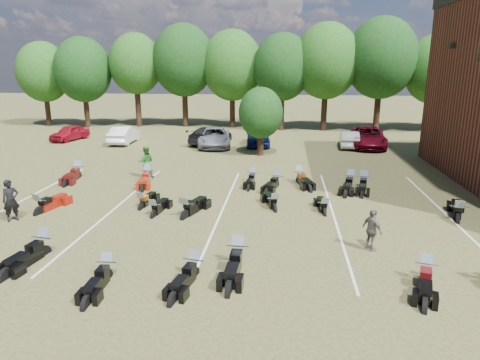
# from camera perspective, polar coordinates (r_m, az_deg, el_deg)

# --- Properties ---
(ground) EXTENTS (160.00, 160.00, 0.00)m
(ground) POSITION_cam_1_polar(r_m,az_deg,el_deg) (16.62, 6.47, -7.82)
(ground) COLOR brown
(ground) RESTS_ON ground
(car_0) EXTENTS (2.48, 4.15, 1.32)m
(car_0) POSITION_cam_1_polar(r_m,az_deg,el_deg) (40.53, -21.75, 5.87)
(car_0) COLOR maroon
(car_0) RESTS_ON ground
(car_1) EXTENTS (1.71, 4.51, 1.47)m
(car_1) POSITION_cam_1_polar(r_m,az_deg,el_deg) (37.54, -15.16, 5.87)
(car_1) COLOR silver
(car_1) RESTS_ON ground
(car_2) EXTENTS (3.34, 5.78, 1.52)m
(car_2) POSITION_cam_1_polar(r_m,az_deg,el_deg) (34.83, -3.46, 5.72)
(car_2) COLOR gray
(car_2) RESTS_ON ground
(car_3) EXTENTS (3.58, 5.38, 1.45)m
(car_3) POSITION_cam_1_polar(r_m,az_deg,el_deg) (36.09, -3.95, 5.98)
(car_3) COLOR black
(car_3) RESTS_ON ground
(car_4) EXTENTS (2.23, 4.79, 1.59)m
(car_4) POSITION_cam_1_polar(r_m,az_deg,el_deg) (35.34, 2.43, 5.93)
(car_4) COLOR #0C1756
(car_4) RESTS_ON ground
(car_5) EXTENTS (1.74, 4.12, 1.32)m
(car_5) POSITION_cam_1_polar(r_m,az_deg,el_deg) (35.56, 14.36, 5.31)
(car_5) COLOR #A5A4A0
(car_5) RESTS_ON ground
(car_6) EXTENTS (3.30, 6.03, 1.60)m
(car_6) POSITION_cam_1_polar(r_m,az_deg,el_deg) (36.01, 16.71, 5.48)
(car_6) COLOR #550411
(car_6) RESTS_ON ground
(car_7) EXTENTS (2.38, 5.02, 1.41)m
(car_7) POSITION_cam_1_polar(r_m,az_deg,el_deg) (37.10, 28.06, 4.46)
(car_7) COLOR #313236
(car_7) RESTS_ON ground
(person_black) EXTENTS (0.77, 0.78, 1.82)m
(person_black) POSITION_cam_1_polar(r_m,az_deg,el_deg) (20.48, -28.25, -2.43)
(person_black) COLOR black
(person_black) RESTS_ON ground
(person_green) EXTENTS (1.05, 0.90, 1.89)m
(person_green) POSITION_cam_1_polar(r_m,az_deg,el_deg) (25.60, -12.40, 2.36)
(person_green) COLOR #2F6F29
(person_green) RESTS_ON ground
(person_grey) EXTENTS (0.81, 0.97, 1.56)m
(person_grey) POSITION_cam_1_polar(r_m,az_deg,el_deg) (15.99, 17.21, -6.37)
(person_grey) COLOR #625A54
(person_grey) RESTS_ON ground
(motorcycle_1) EXTENTS (1.10, 2.52, 1.36)m
(motorcycle_1) POSITION_cam_1_polar(r_m,az_deg,el_deg) (16.69, -24.71, -9.10)
(motorcycle_1) COLOR black
(motorcycle_1) RESTS_ON ground
(motorcycle_2) EXTENTS (0.75, 2.17, 1.20)m
(motorcycle_2) POSITION_cam_1_polar(r_m,az_deg,el_deg) (14.27, -17.24, -12.51)
(motorcycle_2) COLOR black
(motorcycle_2) RESTS_ON ground
(motorcycle_3) EXTENTS (0.89, 2.55, 1.41)m
(motorcycle_3) POSITION_cam_1_polar(r_m,az_deg,el_deg) (14.52, -0.31, -11.27)
(motorcycle_3) COLOR black
(motorcycle_3) RESTS_ON ground
(motorcycle_4) EXTENTS (1.06, 2.27, 1.22)m
(motorcycle_4) POSITION_cam_1_polar(r_m,az_deg,el_deg) (13.86, -6.16, -12.73)
(motorcycle_4) COLOR black
(motorcycle_4) RESTS_ON ground
(motorcycle_5) EXTENTS (1.34, 2.37, 1.26)m
(motorcycle_5) POSITION_cam_1_polar(r_m,az_deg,el_deg) (14.63, 23.34, -12.39)
(motorcycle_5) COLOR black
(motorcycle_5) RESTS_ON ground
(motorcycle_7) EXTENTS (1.28, 2.51, 1.34)m
(motorcycle_7) POSITION_cam_1_polar(r_m,az_deg,el_deg) (21.16, -25.09, -4.11)
(motorcycle_7) COLOR maroon
(motorcycle_7) RESTS_ON ground
(motorcycle_8) EXTENTS (0.87, 2.10, 1.14)m
(motorcycle_8) POSITION_cam_1_polar(r_m,az_deg,el_deg) (20.35, -12.97, -3.75)
(motorcycle_8) COLOR black
(motorcycle_8) RESTS_ON ground
(motorcycle_9) EXTENTS (0.88, 2.12, 1.15)m
(motorcycle_9) POSITION_cam_1_polar(r_m,az_deg,el_deg) (19.20, -11.39, -4.81)
(motorcycle_9) COLOR black
(motorcycle_9) RESTS_ON ground
(motorcycle_10) EXTENTS (1.48, 2.57, 1.37)m
(motorcycle_10) POSITION_cam_1_polar(r_m,az_deg,el_deg) (18.84, -7.27, -5.03)
(motorcycle_10) COLOR black
(motorcycle_10) RESTS_ON ground
(motorcycle_11) EXTENTS (0.80, 2.06, 1.13)m
(motorcycle_11) POSITION_cam_1_polar(r_m,az_deg,el_deg) (19.47, 11.16, -4.52)
(motorcycle_11) COLOR black
(motorcycle_11) RESTS_ON ground
(motorcycle_12) EXTENTS (1.26, 2.29, 1.22)m
(motorcycle_12) POSITION_cam_1_polar(r_m,az_deg,el_deg) (19.65, 4.60, -4.08)
(motorcycle_12) COLOR black
(motorcycle_12) RESTS_ON ground
(motorcycle_13) EXTENTS (1.41, 2.54, 1.35)m
(motorcycle_13) POSITION_cam_1_polar(r_m,az_deg,el_deg) (20.48, 26.97, -4.94)
(motorcycle_13) COLOR black
(motorcycle_13) RESTS_ON ground
(motorcycle_14) EXTENTS (1.02, 2.57, 1.40)m
(motorcycle_14) POSITION_cam_1_polar(r_m,az_deg,el_deg) (26.94, -20.75, 0.28)
(motorcycle_14) COLOR #41090C
(motorcycle_14) RESTS_ON ground
(motorcycle_15) EXTENTS (1.17, 2.55, 1.37)m
(motorcycle_15) POSITION_cam_1_polar(r_m,az_deg,el_deg) (24.80, -12.19, -0.29)
(motorcycle_15) COLOR maroon
(motorcycle_15) RESTS_ON ground
(motorcycle_16) EXTENTS (0.81, 2.18, 1.20)m
(motorcycle_16) POSITION_cam_1_polar(r_m,az_deg,el_deg) (24.19, 1.70, -0.33)
(motorcycle_16) COLOR black
(motorcycle_16) RESTS_ON ground
(motorcycle_17) EXTENTS (1.42, 2.56, 1.36)m
(motorcycle_17) POSITION_cam_1_polar(r_m,az_deg,el_deg) (24.40, 7.87, -0.33)
(motorcycle_17) COLOR black
(motorcycle_17) RESTS_ON ground
(motorcycle_18) EXTENTS (1.34, 2.37, 1.26)m
(motorcycle_18) POSITION_cam_1_polar(r_m,az_deg,el_deg) (23.46, 4.86, -0.88)
(motorcycle_18) COLOR black
(motorcycle_18) RESTS_ON ground
(motorcycle_19) EXTENTS (1.39, 2.60, 1.38)m
(motorcycle_19) POSITION_cam_1_polar(r_m,az_deg,el_deg) (23.93, 14.41, -0.99)
(motorcycle_19) COLOR black
(motorcycle_19) RESTS_ON ground
(motorcycle_20) EXTENTS (1.21, 2.49, 1.33)m
(motorcycle_20) POSITION_cam_1_polar(r_m,az_deg,el_deg) (24.04, 16.08, -1.04)
(motorcycle_20) COLOR black
(motorcycle_20) RESTS_ON ground
(tree_line) EXTENTS (56.00, 6.00, 9.79)m
(tree_line) POSITION_cam_1_polar(r_m,az_deg,el_deg) (44.31, 5.22, 14.92)
(tree_line) COLOR black
(tree_line) RESTS_ON ground
(young_tree_midfield) EXTENTS (3.20, 3.20, 4.70)m
(young_tree_midfield) POSITION_cam_1_polar(r_m,az_deg,el_deg) (31.04, 2.78, 8.92)
(young_tree_midfield) COLOR black
(young_tree_midfield) RESTS_ON ground
(parking_lines) EXTENTS (20.10, 14.00, 0.01)m
(parking_lines) POSITION_cam_1_polar(r_m,az_deg,el_deg) (19.61, -2.39, -4.07)
(parking_lines) COLOR silver
(parking_lines) RESTS_ON ground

